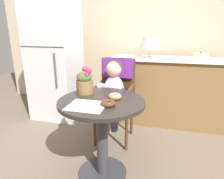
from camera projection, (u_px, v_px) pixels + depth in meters
The scene contains 13 objects.
ground_plane at pixel (103, 173), 1.83m from camera, with size 8.00×8.00×0.00m, color #6B5B4C.
back_wall at pixel (136, 25), 3.14m from camera, with size 4.80×0.10×2.70m, color #C1AD8E.
cafe_table at pixel (102, 123), 1.68m from camera, with size 0.72×0.72×0.72m.
wicker_chair at pixel (116, 86), 2.29m from camera, with size 0.42×0.45×0.95m.
seated_child at pixel (113, 87), 2.13m from camera, with size 0.27×0.32×0.73m.
paper_napkin at pixel (87, 106), 1.49m from camera, with size 0.28×0.24×0.00m, color white.
donut_front at pixel (115, 96), 1.64m from camera, with size 0.11×0.11×0.04m.
donut_mid at pixel (108, 103), 1.49m from camera, with size 0.12×0.12×0.04m.
flower_vase at pixel (85, 81), 1.76m from camera, with size 0.15×0.15×0.24m.
display_counter at pixel (167, 90), 2.76m from camera, with size 1.56×0.62×0.90m.
tiered_cake_stand at pixel (150, 44), 2.64m from camera, with size 0.30×0.30×0.28m.
round_layer_cake at pixel (200, 57), 2.48m from camera, with size 0.19×0.19×0.11m.
refrigerator at pixel (55, 60), 2.85m from camera, with size 0.64×0.63×1.70m.
Camera 1 is at (0.47, -1.45, 1.28)m, focal length 31.51 mm.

